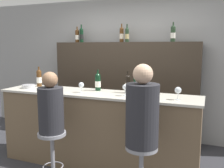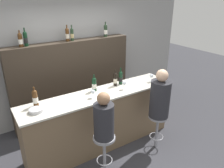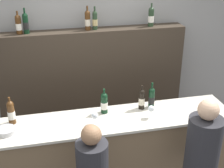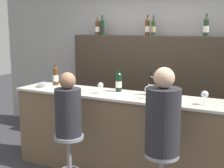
# 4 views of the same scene
# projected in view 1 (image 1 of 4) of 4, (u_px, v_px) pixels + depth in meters

# --- Properties ---
(wall_back) EXTENTS (6.40, 0.05, 2.60)m
(wall_back) POSITION_uv_depth(u_px,v_px,m) (128.00, 68.00, 4.75)
(wall_back) COLOR #9E9E9E
(wall_back) RESTS_ON ground_plane
(bar_counter) EXTENTS (2.85, 0.60, 1.08)m
(bar_counter) POSITION_uv_depth(u_px,v_px,m) (96.00, 130.00, 3.55)
(bar_counter) COLOR brown
(bar_counter) RESTS_ON ground_plane
(back_bar_cabinet) EXTENTS (2.67, 0.28, 1.79)m
(back_bar_cabinet) POSITION_uv_depth(u_px,v_px,m) (124.00, 91.00, 4.61)
(back_bar_cabinet) COLOR #382D23
(back_bar_cabinet) RESTS_ON ground_plane
(wine_bottle_counter_0) EXTENTS (0.08, 0.08, 0.32)m
(wine_bottle_counter_0) POSITION_uv_depth(u_px,v_px,m) (39.00, 78.00, 3.97)
(wine_bottle_counter_0) COLOR #4C2D14
(wine_bottle_counter_0) RESTS_ON bar_counter
(wine_bottle_counter_1) EXTENTS (0.08, 0.08, 0.30)m
(wine_bottle_counter_1) POSITION_uv_depth(u_px,v_px,m) (98.00, 82.00, 3.60)
(wine_bottle_counter_1) COLOR black
(wine_bottle_counter_1) RESTS_ON bar_counter
(wine_bottle_counter_2) EXTENTS (0.07, 0.07, 0.30)m
(wine_bottle_counter_2) POSITION_uv_depth(u_px,v_px,m) (128.00, 84.00, 3.44)
(wine_bottle_counter_2) COLOR black
(wine_bottle_counter_2) RESTS_ON bar_counter
(wine_bottle_counter_3) EXTENTS (0.07, 0.07, 0.32)m
(wine_bottle_counter_3) POSITION_uv_depth(u_px,v_px,m) (136.00, 84.00, 3.40)
(wine_bottle_counter_3) COLOR black
(wine_bottle_counter_3) RESTS_ON bar_counter
(wine_bottle_backbar_0) EXTENTS (0.08, 0.08, 0.30)m
(wine_bottle_backbar_0) POSITION_uv_depth(u_px,v_px,m) (77.00, 36.00, 4.80)
(wine_bottle_backbar_0) COLOR #4C2D14
(wine_bottle_backbar_0) RESTS_ON back_bar_cabinet
(wine_bottle_backbar_1) EXTENTS (0.07, 0.07, 0.33)m
(wine_bottle_backbar_1) POSITION_uv_depth(u_px,v_px,m) (81.00, 35.00, 4.76)
(wine_bottle_backbar_1) COLOR black
(wine_bottle_backbar_1) RESTS_ON back_bar_cabinet
(wine_bottle_backbar_2) EXTENTS (0.08, 0.08, 0.33)m
(wine_bottle_backbar_2) POSITION_uv_depth(u_px,v_px,m) (122.00, 34.00, 4.47)
(wine_bottle_backbar_2) COLOR #4C2D14
(wine_bottle_backbar_2) RESTS_ON back_bar_cabinet
(wine_bottle_backbar_3) EXTENTS (0.07, 0.07, 0.31)m
(wine_bottle_backbar_3) POSITION_uv_depth(u_px,v_px,m) (127.00, 35.00, 4.44)
(wine_bottle_backbar_3) COLOR #233823
(wine_bottle_backbar_3) RESTS_ON back_bar_cabinet
(wine_bottle_backbar_4) EXTENTS (0.08, 0.08, 0.32)m
(wine_bottle_backbar_4) POSITION_uv_depth(u_px,v_px,m) (173.00, 34.00, 4.15)
(wine_bottle_backbar_4) COLOR #233823
(wine_bottle_backbar_4) RESTS_ON back_bar_cabinet
(wine_glass_0) EXTENTS (0.08, 0.08, 0.14)m
(wine_glass_0) POSITION_uv_depth(u_px,v_px,m) (81.00, 85.00, 3.45)
(wine_glass_0) COLOR silver
(wine_glass_0) RESTS_ON bar_counter
(wine_glass_1) EXTENTS (0.07, 0.07, 0.15)m
(wine_glass_1) POSITION_uv_depth(u_px,v_px,m) (125.00, 87.00, 3.22)
(wine_glass_1) COLOR silver
(wine_glass_1) RESTS_ON bar_counter
(wine_glass_2) EXTENTS (0.08, 0.08, 0.16)m
(wine_glass_2) POSITION_uv_depth(u_px,v_px,m) (178.00, 91.00, 2.98)
(wine_glass_2) COLOR silver
(wine_glass_2) RESTS_ON bar_counter
(metal_bowl) EXTENTS (0.20, 0.20, 0.05)m
(metal_bowl) POSITION_uv_depth(u_px,v_px,m) (29.00, 86.00, 3.84)
(metal_bowl) COLOR #B7B7BC
(metal_bowl) RESTS_ON bar_counter
(bar_stool_left) EXTENTS (0.35, 0.35, 0.67)m
(bar_stool_left) POSITION_uv_depth(u_px,v_px,m) (52.00, 144.00, 3.09)
(bar_stool_left) COLOR gray
(bar_stool_left) RESTS_ON ground_plane
(guest_seated_left) EXTENTS (0.31, 0.31, 0.75)m
(guest_seated_left) POSITION_uv_depth(u_px,v_px,m) (51.00, 107.00, 3.02)
(guest_seated_left) COLOR #28282D
(guest_seated_left) RESTS_ON bar_stool_left
(bar_stool_right) EXTENTS (0.35, 0.35, 0.67)m
(bar_stool_right) POSITION_uv_depth(u_px,v_px,m) (141.00, 159.00, 2.68)
(bar_stool_right) COLOR gray
(bar_stool_right) RESTS_ON ground_plane
(guest_seated_right) EXTENTS (0.35, 0.35, 0.87)m
(guest_seated_right) POSITION_uv_depth(u_px,v_px,m) (142.00, 111.00, 2.61)
(guest_seated_right) COLOR #28282D
(guest_seated_right) RESTS_ON bar_stool_right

